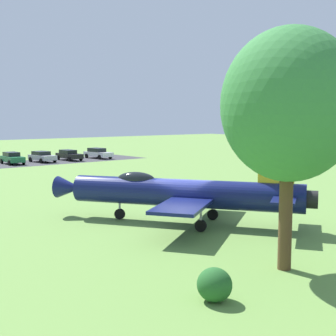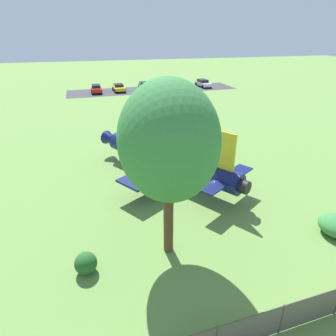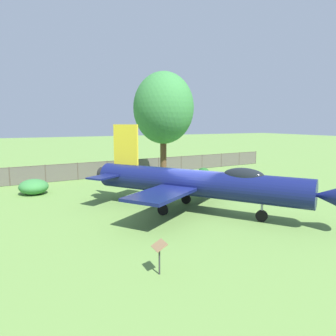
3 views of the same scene
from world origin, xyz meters
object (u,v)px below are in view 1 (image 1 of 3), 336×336
Objects in this scene: shade_tree at (289,106)px; shrub_by_tree at (214,285)px; parked_car_black at (69,155)px; parked_car_silver at (42,156)px; info_plaque at (183,187)px; parked_car_white at (98,153)px; display_jet at (178,192)px; parked_car_green at (12,158)px.

shade_tree is 7.93× the size of shrub_by_tree.
parked_car_silver is (-0.14, 3.89, -0.00)m from parked_car_black.
parked_car_black is 3.89m from parked_car_silver.
shade_tree is 7.88× the size of info_plaque.
parked_car_white is (46.87, -23.80, 0.22)m from shrub_by_tree.
parked_car_white is 1.12× the size of parked_car_silver.
parked_car_silver reaches higher than info_plaque.
parked_car_black is at bearing -13.54° from info_plaque.
shrub_by_tree is at bearing -23.85° from parked_car_silver.
parked_car_white is at bearing 86.51° from parked_car_silver.
parked_car_white reaches higher than shrub_by_tree.
shade_tree is (-8.37, 1.89, 4.43)m from display_jet.
display_jet is at bearing -34.62° from shrub_by_tree.
parked_car_green reaches higher than parked_car_white.
display_jet reaches higher than shrub_by_tree.
display_jet is 38.76m from parked_car_silver.
parked_car_white is (46.32, -19.53, -5.40)m from shade_tree.
shade_tree is 2.16× the size of parked_car_green.
shrub_by_tree is 0.25× the size of parked_car_black.
parked_car_white is (32.19, -12.27, -0.10)m from info_plaque.
parked_car_green reaches higher than shrub_by_tree.
display_jet is at bearing -21.16° from parked_car_black.
shade_tree is 48.82m from parked_car_black.
parked_car_silver is (31.88, -3.83, -0.12)m from info_plaque.
parked_car_black is at bearing -93.19° from parked_car_white.
parked_car_silver is at bearing -18.26° from shrub_by_tree.
parked_car_black is (37.78, -13.09, -0.98)m from display_jet.
parked_car_green is at bearing -93.63° from parked_car_silver.
parked_car_white reaches higher than info_plaque.
parked_car_white is at bearing -58.19° from display_jet.
parked_car_green reaches higher than info_plaque.
display_jet is at bearing -12.72° from shade_tree.
info_plaque is at bearing -38.16° from shrub_by_tree.
shade_tree is 1.98× the size of parked_car_black.
parked_car_black reaches higher than info_plaque.
parked_car_black reaches higher than shrub_by_tree.
parked_car_black is (32.03, -7.71, -0.12)m from info_plaque.
parked_car_black is 7.85m from parked_car_green.
parked_car_black is (46.15, -14.98, -5.41)m from shade_tree.
shrub_by_tree is at bearing -12.52° from parked_car_green.
info_plaque is at bearing -76.29° from display_jet.
shade_tree is at bearing 152.79° from info_plaque.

